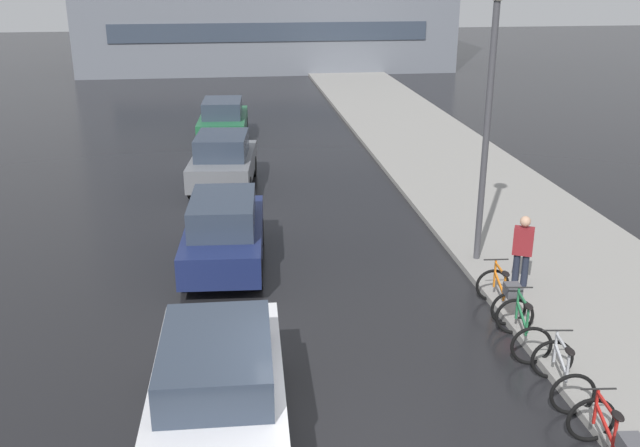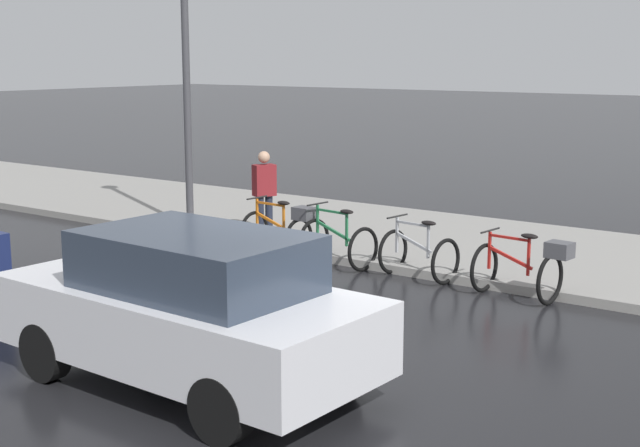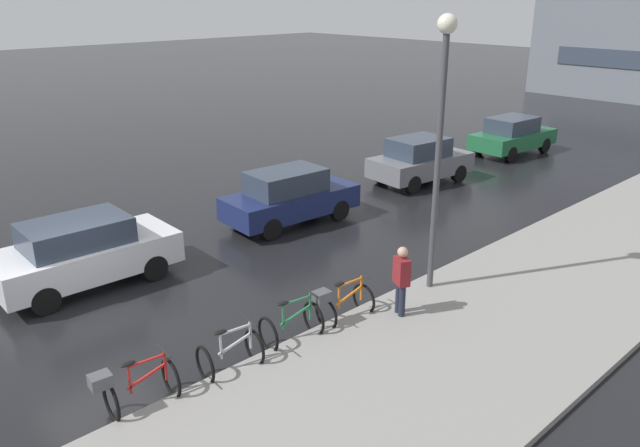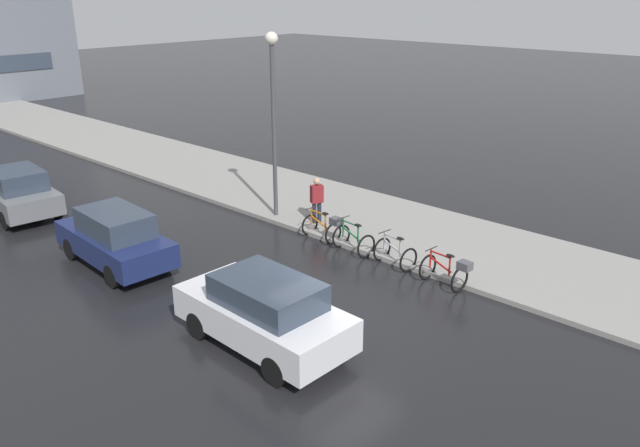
% 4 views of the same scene
% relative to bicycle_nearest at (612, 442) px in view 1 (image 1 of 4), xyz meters
% --- Properties ---
extents(sidewalk_kerb, '(4.80, 60.00, 0.14)m').
position_rel_bicycle_nearest_xyz_m(sidewalk_kerb, '(2.60, 10.80, -0.42)').
color(sidewalk_kerb, gray).
rests_on(sidewalk_kerb, ground).
extents(bicycle_nearest, '(0.83, 1.41, 0.97)m').
position_rel_bicycle_nearest_xyz_m(bicycle_nearest, '(0.00, 0.00, 0.00)').
color(bicycle_nearest, black).
rests_on(bicycle_nearest, ground).
extents(bicycle_second, '(0.84, 1.16, 0.95)m').
position_rel_bicycle_nearest_xyz_m(bicycle_second, '(0.18, 1.83, -0.10)').
color(bicycle_second, black).
rests_on(bicycle_second, ground).
extents(bicycle_third, '(0.86, 1.22, 1.00)m').
position_rel_bicycle_nearest_xyz_m(bicycle_third, '(0.14, 3.34, -0.09)').
color(bicycle_third, black).
rests_on(bicycle_third, ground).
extents(bicycle_farthest, '(0.77, 1.41, 0.96)m').
position_rel_bicycle_nearest_xyz_m(bicycle_farthest, '(0.25, 4.58, -0.01)').
color(bicycle_farthest, black).
rests_on(bicycle_farthest, ground).
extents(car_white, '(1.98, 4.23, 1.66)m').
position_rel_bicycle_nearest_xyz_m(car_white, '(-5.20, 1.49, 0.35)').
color(car_white, silver).
rests_on(car_white, ground).
extents(car_navy, '(1.96, 4.22, 1.67)m').
position_rel_bicycle_nearest_xyz_m(car_navy, '(-5.09, 7.78, 0.35)').
color(car_navy, navy).
rests_on(car_navy, ground).
extents(car_grey, '(2.23, 3.99, 1.67)m').
position_rel_bicycle_nearest_xyz_m(car_grey, '(-5.10, 14.03, 0.34)').
color(car_grey, slate).
rests_on(car_grey, ground).
extents(car_green, '(2.02, 4.14, 1.60)m').
position_rel_bicycle_nearest_xyz_m(car_green, '(-5.07, 20.35, 0.31)').
color(car_green, '#1E6038').
rests_on(car_green, ground).
extents(pedestrian, '(0.46, 0.39, 1.68)m').
position_rel_bicycle_nearest_xyz_m(pedestrian, '(1.03, 5.62, 0.45)').
color(pedestrian, '#1E2333').
rests_on(pedestrian, ground).
extents(streetlamp, '(0.41, 0.41, 6.19)m').
position_rel_bicycle_nearest_xyz_m(streetlamp, '(0.64, 7.17, 3.58)').
color(streetlamp, '#424247').
rests_on(streetlamp, ground).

